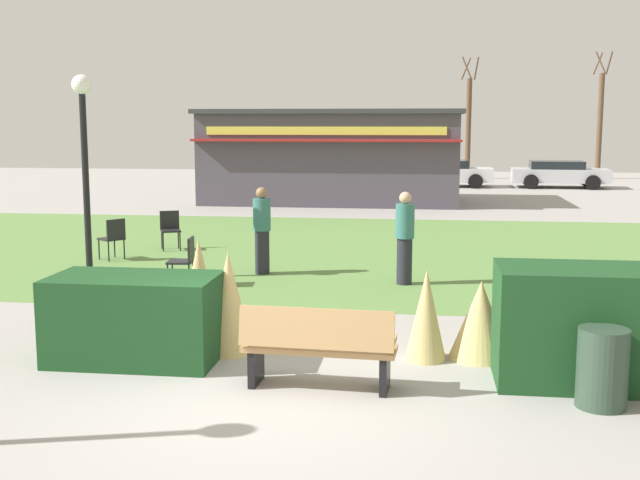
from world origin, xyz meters
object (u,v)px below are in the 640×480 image
(person_standing, at_px, (405,237))
(park_bench, at_px, (318,347))
(food_kiosk, at_px, (332,156))
(cafe_chair_east, at_px, (185,257))
(cafe_chair_center, at_px, (113,236))
(trash_bin, at_px, (602,368))
(parked_car_east_slot, at_px, (559,173))
(cafe_chair_west, at_px, (170,227))
(tree_right_bg, at_px, (468,126))
(lamppost_mid, at_px, (85,151))
(person_strolling, at_px, (262,230))
(parked_car_center_slot, at_px, (444,172))
(parked_car_west_slot, at_px, (330,171))
(tree_left_bg, at_px, (600,123))

(person_standing, bearing_deg, park_bench, 100.87)
(food_kiosk, distance_m, cafe_chair_east, 15.69)
(cafe_chair_center, distance_m, person_standing, 6.47)
(trash_bin, bearing_deg, person_standing, 109.90)
(trash_bin, relative_size, cafe_chair_east, 0.94)
(park_bench, height_order, parked_car_east_slot, parked_car_east_slot)
(park_bench, bearing_deg, cafe_chair_west, 117.02)
(cafe_chair_center, xyz_separation_m, tree_right_bg, (8.77, 25.78, 2.20))
(lamppost_mid, height_order, parked_car_east_slot, lamppost_mid)
(trash_bin, bearing_deg, lamppost_mid, 144.80)
(lamppost_mid, xyz_separation_m, tree_right_bg, (8.39, 27.91, 0.33))
(cafe_chair_west, distance_m, cafe_chair_east, 4.29)
(person_strolling, height_order, parked_car_center_slot, person_strolling)
(cafe_chair_center, height_order, parked_car_east_slot, parked_car_east_slot)
(person_strolling, bearing_deg, parked_car_center_slot, 168.21)
(trash_bin, bearing_deg, parked_car_east_slot, 81.71)
(parked_car_center_slot, bearing_deg, park_bench, -94.16)
(lamppost_mid, distance_m, parked_car_east_slot, 25.79)
(park_bench, bearing_deg, parked_car_center_slot, 85.84)
(lamppost_mid, bearing_deg, park_bench, -47.48)
(park_bench, height_order, parked_car_west_slot, parked_car_west_slot)
(lamppost_mid, distance_m, parked_car_west_slot, 22.82)
(parked_car_west_slot, bearing_deg, tree_right_bg, 38.57)
(park_bench, height_order, cafe_chair_east, park_bench)
(tree_left_bg, bearing_deg, park_bench, -106.35)
(trash_bin, height_order, tree_left_bg, tree_left_bg)
(parked_car_center_slot, height_order, tree_right_bg, tree_right_bg)
(parked_car_center_slot, bearing_deg, tree_right_bg, 76.14)
(tree_left_bg, bearing_deg, person_standing, -108.06)
(person_strolling, xyz_separation_m, parked_car_west_slot, (-1.25, 21.65, -0.22))
(person_standing, distance_m, tree_left_bg, 29.78)
(cafe_chair_east, bearing_deg, tree_left_bg, 65.64)
(person_standing, xyz_separation_m, tree_right_bg, (2.55, 27.53, 1.87))
(cafe_chair_east, height_order, parked_car_east_slot, parked_car_east_slot)
(parked_car_west_slot, xyz_separation_m, parked_car_center_slot, (5.27, -0.00, 0.00))
(food_kiosk, xyz_separation_m, person_strolling, (0.27, -14.28, -0.83))
(cafe_chair_center, distance_m, parked_car_west_slot, 20.66)
(food_kiosk, height_order, parked_car_east_slot, food_kiosk)
(cafe_chair_east, bearing_deg, parked_car_east_slot, 66.06)
(park_bench, relative_size, person_strolling, 1.02)
(park_bench, distance_m, parked_car_west_slot, 28.36)
(person_strolling, relative_size, parked_car_west_slot, 0.40)
(food_kiosk, height_order, cafe_chair_east, food_kiosk)
(trash_bin, height_order, cafe_chair_west, cafe_chair_west)
(parked_car_center_slot, xyz_separation_m, tree_right_bg, (1.29, 5.23, 2.08))
(person_strolling, relative_size, parked_car_center_slot, 0.40)
(cafe_chair_east, xyz_separation_m, tree_right_bg, (6.44, 28.23, 2.20))
(cafe_chair_west, distance_m, tree_left_bg, 29.04)
(tree_right_bg, bearing_deg, cafe_chair_center, -108.79)
(cafe_chair_east, bearing_deg, park_bench, -59.14)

